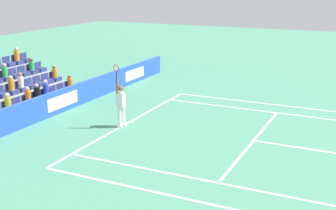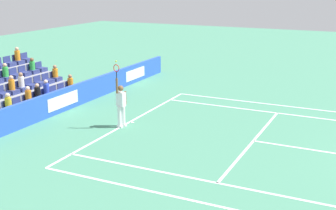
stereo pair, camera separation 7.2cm
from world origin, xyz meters
TOP-DOWN VIEW (x-y plane):
  - line_baseline at (0.00, -11.89)m, footprint 10.97×0.10m
  - line_service at (0.00, -6.40)m, footprint 8.23×0.10m
  - line_singles_sideline_left at (4.12, -5.95)m, footprint 0.10×11.89m
  - line_singles_sideline_right at (-4.12, -5.95)m, footprint 0.10×11.89m
  - line_doubles_sideline_left at (5.49, -5.95)m, footprint 0.10×11.89m
  - line_doubles_sideline_right at (-5.49, -5.95)m, footprint 0.10×11.89m
  - line_centre_mark at (0.00, -11.79)m, footprint 0.10×0.20m
  - sponsor_barrier at (0.00, -15.56)m, footprint 20.38×0.22m
  - tennis_player at (0.71, -11.88)m, footprint 0.51×0.39m
  - stadium_stand at (0.01, -18.48)m, footprint 4.96×3.80m

SIDE VIEW (x-z plane):
  - line_baseline at x=0.00m, z-range 0.00..0.01m
  - line_service at x=0.00m, z-range 0.00..0.01m
  - line_singles_sideline_left at x=4.12m, z-range 0.00..0.01m
  - line_singles_sideline_right at x=-4.12m, z-range 0.00..0.01m
  - line_doubles_sideline_left at x=5.49m, z-range 0.00..0.01m
  - line_doubles_sideline_right at x=-5.49m, z-range 0.00..0.01m
  - line_centre_mark at x=0.00m, z-range 0.00..0.01m
  - sponsor_barrier at x=0.00m, z-range 0.00..1.07m
  - stadium_stand at x=0.01m, z-range -0.61..2.00m
  - tennis_player at x=0.71m, z-range -0.43..2.42m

